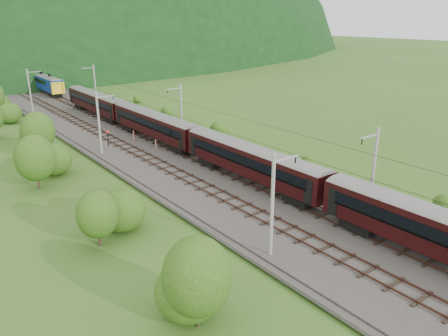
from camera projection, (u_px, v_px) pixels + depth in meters
ground at (324, 234)px, 36.78m from camera, size 600.00×600.00×0.00m
railbed at (247, 196)px, 44.21m from camera, size 14.00×220.00×0.30m
track_left at (228, 199)px, 42.76m from camera, size 2.40×220.00×0.27m
track_right at (265, 188)px, 45.52m from camera, size 2.40×220.00×0.27m
catenary_left at (99, 122)px, 55.70m from camera, size 2.54×192.28×8.00m
catenary_right at (181, 110)px, 62.74m from camera, size 2.54×192.28×8.00m
overhead_wires at (248, 129)px, 41.91m from camera, size 4.83×198.00×0.03m
train at (254, 157)px, 45.84m from camera, size 2.78×153.60×4.82m
hazard_post_near at (134, 136)px, 62.56m from camera, size 0.16×0.16×1.51m
hazard_post_far at (156, 144)px, 58.80m from camera, size 0.15×0.15×1.37m
signal at (108, 137)px, 60.02m from camera, size 0.24×0.24×2.15m
vegetation_left at (94, 191)px, 38.71m from camera, size 12.18×143.35×6.89m
vegetation_right at (424, 196)px, 41.35m from camera, size 6.16×104.12×3.06m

